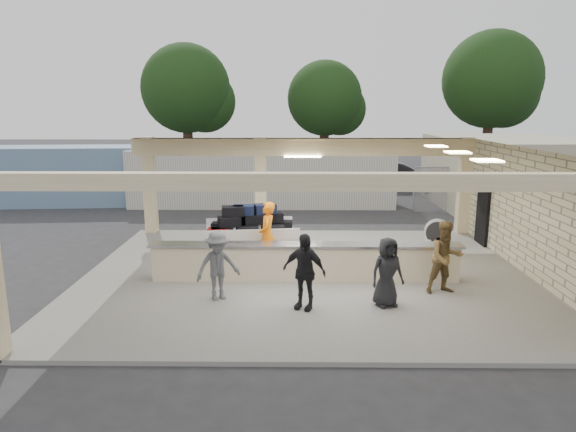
{
  "coord_description": "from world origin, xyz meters",
  "views": [
    {
      "loc": [
        -0.31,
        -13.46,
        4.6
      ],
      "look_at": [
        -0.48,
        1.0,
        1.5
      ],
      "focal_mm": 32.0,
      "sensor_mm": 36.0,
      "label": 1
    }
  ],
  "objects_px": {
    "car_dark": "(395,175)",
    "car_white_a": "(472,183)",
    "drum_fan": "(437,232)",
    "passenger_b": "(304,271)",
    "car_white_b": "(498,180)",
    "container_blue": "(65,175)",
    "passenger_d": "(387,272)",
    "baggage_counter": "(305,262)",
    "passenger_a": "(446,257)",
    "luggage_cart": "(249,228)",
    "passenger_c": "(218,266)",
    "baggage_handler": "(267,236)",
    "container_white": "(262,177)"
  },
  "relations": [
    {
      "from": "luggage_cart",
      "to": "car_dark",
      "type": "bearing_deg",
      "value": 54.91
    },
    {
      "from": "luggage_cart",
      "to": "container_blue",
      "type": "distance_m",
      "value": 13.22
    },
    {
      "from": "drum_fan",
      "to": "car_white_b",
      "type": "relative_size",
      "value": 0.2
    },
    {
      "from": "car_white_b",
      "to": "container_blue",
      "type": "xyz_separation_m",
      "value": [
        -21.87,
        -3.12,
        0.63
      ]
    },
    {
      "from": "baggage_handler",
      "to": "car_white_a",
      "type": "bearing_deg",
      "value": 142.46
    },
    {
      "from": "car_white_a",
      "to": "container_white",
      "type": "bearing_deg",
      "value": 111.31
    },
    {
      "from": "passenger_d",
      "to": "car_white_b",
      "type": "bearing_deg",
      "value": 42.54
    },
    {
      "from": "baggage_handler",
      "to": "car_dark",
      "type": "xyz_separation_m",
      "value": [
        6.51,
        15.07,
        -0.27
      ]
    },
    {
      "from": "drum_fan",
      "to": "passenger_b",
      "type": "relative_size",
      "value": 0.53
    },
    {
      "from": "luggage_cart",
      "to": "container_white",
      "type": "height_order",
      "value": "container_white"
    },
    {
      "from": "luggage_cart",
      "to": "passenger_b",
      "type": "xyz_separation_m",
      "value": [
        1.58,
        -4.13,
        -0.02
      ]
    },
    {
      "from": "baggage_handler",
      "to": "passenger_d",
      "type": "height_order",
      "value": "baggage_handler"
    },
    {
      "from": "car_white_a",
      "to": "car_white_b",
      "type": "relative_size",
      "value": 1.1
    },
    {
      "from": "car_white_a",
      "to": "container_blue",
      "type": "distance_m",
      "value": 20.3
    },
    {
      "from": "passenger_b",
      "to": "car_white_a",
      "type": "relative_size",
      "value": 0.34
    },
    {
      "from": "passenger_b",
      "to": "container_blue",
      "type": "bearing_deg",
      "value": 154.8
    },
    {
      "from": "passenger_d",
      "to": "luggage_cart",
      "type": "bearing_deg",
      "value": 112.52
    },
    {
      "from": "car_white_b",
      "to": "container_blue",
      "type": "distance_m",
      "value": 22.1
    },
    {
      "from": "baggage_counter",
      "to": "car_white_b",
      "type": "xyz_separation_m",
      "value": [
        10.62,
        14.36,
        0.15
      ]
    },
    {
      "from": "passenger_b",
      "to": "passenger_a",
      "type": "bearing_deg",
      "value": 41.38
    },
    {
      "from": "container_blue",
      "to": "drum_fan",
      "type": "bearing_deg",
      "value": -32.06
    },
    {
      "from": "baggage_counter",
      "to": "car_white_b",
      "type": "distance_m",
      "value": 17.86
    },
    {
      "from": "passenger_c",
      "to": "passenger_b",
      "type": "bearing_deg",
      "value": -43.75
    },
    {
      "from": "drum_fan",
      "to": "baggage_handler",
      "type": "xyz_separation_m",
      "value": [
        -5.41,
        -2.29,
        0.46
      ]
    },
    {
      "from": "baggage_counter",
      "to": "container_white",
      "type": "height_order",
      "value": "container_white"
    },
    {
      "from": "passenger_c",
      "to": "passenger_d",
      "type": "height_order",
      "value": "passenger_c"
    },
    {
      "from": "drum_fan",
      "to": "passenger_a",
      "type": "relative_size",
      "value": 0.51
    },
    {
      "from": "drum_fan",
      "to": "passenger_d",
      "type": "distance_m",
      "value": 5.64
    },
    {
      "from": "drum_fan",
      "to": "car_white_a",
      "type": "relative_size",
      "value": 0.18
    },
    {
      "from": "car_dark",
      "to": "passenger_c",
      "type": "bearing_deg",
      "value": 159.91
    },
    {
      "from": "passenger_b",
      "to": "passenger_d",
      "type": "height_order",
      "value": "passenger_b"
    },
    {
      "from": "car_white_b",
      "to": "luggage_cart",
      "type": "bearing_deg",
      "value": 137.31
    },
    {
      "from": "passenger_a",
      "to": "car_white_b",
      "type": "xyz_separation_m",
      "value": [
        7.23,
        15.29,
        -0.26
      ]
    },
    {
      "from": "passenger_a",
      "to": "car_white_a",
      "type": "distance_m",
      "value": 15.41
    },
    {
      "from": "car_dark",
      "to": "container_blue",
      "type": "relative_size",
      "value": 0.45
    },
    {
      "from": "car_white_b",
      "to": "car_dark",
      "type": "xyz_separation_m",
      "value": [
        -5.17,
        1.66,
        0.04
      ]
    },
    {
      "from": "drum_fan",
      "to": "container_white",
      "type": "bearing_deg",
      "value": 142.68
    },
    {
      "from": "passenger_a",
      "to": "car_white_b",
      "type": "bearing_deg",
      "value": 54.59
    },
    {
      "from": "luggage_cart",
      "to": "passenger_c",
      "type": "bearing_deg",
      "value": -104.94
    },
    {
      "from": "passenger_b",
      "to": "container_blue",
      "type": "distance_m",
      "value": 17.31
    },
    {
      "from": "passenger_a",
      "to": "passenger_d",
      "type": "xyz_separation_m",
      "value": [
        -1.57,
        -0.86,
        -0.09
      ]
    },
    {
      "from": "luggage_cart",
      "to": "car_white_a",
      "type": "height_order",
      "value": "luggage_cart"
    },
    {
      "from": "car_dark",
      "to": "car_white_a",
      "type": "bearing_deg",
      "value": -123.23
    },
    {
      "from": "baggage_handler",
      "to": "container_white",
      "type": "height_order",
      "value": "container_white"
    },
    {
      "from": "baggage_counter",
      "to": "car_white_b",
      "type": "relative_size",
      "value": 1.75
    },
    {
      "from": "container_white",
      "to": "car_white_a",
      "type": "bearing_deg",
      "value": 12.72
    },
    {
      "from": "luggage_cart",
      "to": "container_white",
      "type": "xyz_separation_m",
      "value": [
        -0.15,
        8.85,
        0.33
      ]
    },
    {
      "from": "passenger_c",
      "to": "passenger_d",
      "type": "bearing_deg",
      "value": -33.9
    },
    {
      "from": "passenger_a",
      "to": "baggage_counter",
      "type": "bearing_deg",
      "value": 154.56
    },
    {
      "from": "car_white_b",
      "to": "passenger_d",
      "type": "bearing_deg",
      "value": 153.88
    }
  ]
}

